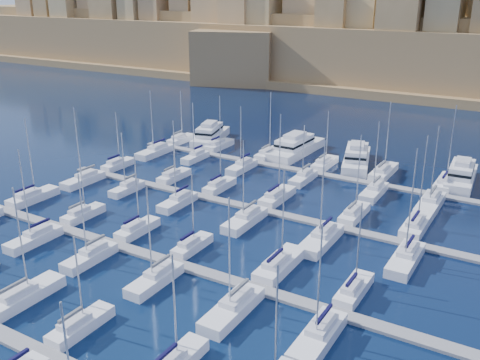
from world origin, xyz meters
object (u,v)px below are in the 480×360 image
Objects in this scene: motor_yacht_d at (461,175)px; motor_yacht_a at (210,135)px; sailboat_2 at (25,296)px; motor_yacht_c at (356,158)px; motor_yacht_b at (296,147)px.

motor_yacht_a is at bearing 179.72° from motor_yacht_d.
sailboat_2 is 0.84× the size of motor_yacht_c.
sailboat_2 reaches higher than motor_yacht_a.
motor_yacht_c and motor_yacht_d have the same top height.
sailboat_2 is at bearing -103.47° from motor_yacht_c.
motor_yacht_a is 1.06× the size of motor_yacht_d.
sailboat_2 is 72.21m from motor_yacht_a.
motor_yacht_d is at bearing 61.56° from sailboat_2.
motor_yacht_b and motor_yacht_c have the same top height.
motor_yacht_b is (22.15, 1.12, 0.00)m from motor_yacht_a.
motor_yacht_d is (37.46, 69.16, 0.97)m from sailboat_2.
motor_yacht_c is (14.37, -0.85, -0.00)m from motor_yacht_b.
motor_yacht_a and motor_yacht_d have the same top height.
motor_yacht_a is at bearing -179.57° from motor_yacht_c.
motor_yacht_c is at bearing 76.53° from sailboat_2.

